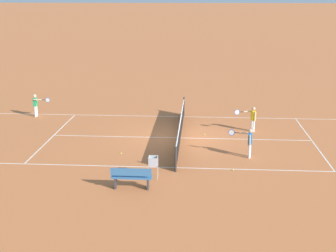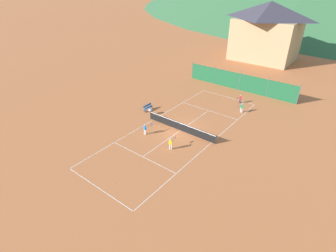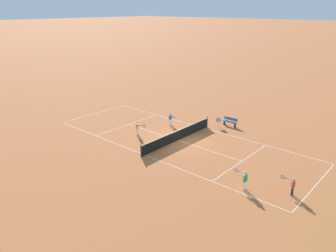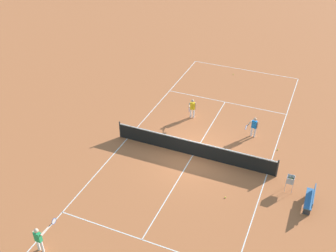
% 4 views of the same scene
% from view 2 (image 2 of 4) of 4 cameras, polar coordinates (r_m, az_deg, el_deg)
% --- Properties ---
extents(ground_plane, '(600.00, 600.00, 0.00)m').
position_cam_2_polar(ground_plane, '(30.19, 2.72, -0.94)').
color(ground_plane, '#BC6638').
extents(court_line_markings, '(8.25, 23.85, 0.01)m').
position_cam_2_polar(court_line_markings, '(30.19, 2.72, -0.94)').
color(court_line_markings, white).
rests_on(court_line_markings, ground).
extents(tennis_net, '(9.18, 0.08, 1.06)m').
position_cam_2_polar(tennis_net, '(29.94, 2.74, -0.12)').
color(tennis_net, '#2D2D2D').
rests_on(tennis_net, ground).
extents(windscreen_fence_far, '(17.28, 0.08, 2.90)m').
position_cam_2_polar(windscreen_fence_far, '(42.09, 15.29, 9.27)').
color(windscreen_fence_far, '#1E6038').
rests_on(windscreen_fence_far, ground).
extents(player_near_baseline, '(0.40, 0.99, 1.18)m').
position_cam_2_polar(player_near_baseline, '(37.74, 15.45, 5.80)').
color(player_near_baseline, '#23284C').
rests_on(player_near_baseline, ground).
extents(player_far_baseline, '(0.46, 1.06, 1.30)m').
position_cam_2_polar(player_far_baseline, '(35.07, 15.75, 3.96)').
color(player_far_baseline, white).
rests_on(player_far_baseline, ground).
extents(player_far_service, '(0.42, 1.11, 1.30)m').
position_cam_2_polar(player_far_service, '(26.61, 0.64, -3.71)').
color(player_far_service, white).
rests_on(player_far_service, ground).
extents(player_near_service, '(0.57, 1.03, 1.30)m').
position_cam_2_polar(player_near_service, '(29.17, -4.96, -0.51)').
color(player_near_service, white).
rests_on(player_near_service, ground).
extents(tennis_ball_near_corner, '(0.07, 0.07, 0.07)m').
position_cam_2_polar(tennis_ball_near_corner, '(33.28, 1.64, 2.30)').
color(tennis_ball_near_corner, '#CCE033').
rests_on(tennis_ball_near_corner, ground).
extents(tennis_ball_by_net_left, '(0.07, 0.07, 0.07)m').
position_cam_2_polar(tennis_ball_by_net_left, '(29.06, 2.23, -2.20)').
color(tennis_ball_by_net_left, '#CCE033').
rests_on(tennis_ball_by_net_left, ground).
extents(tennis_ball_mid_court, '(0.07, 0.07, 0.07)m').
position_cam_2_polar(tennis_ball_mid_court, '(31.00, -6.21, -0.14)').
color(tennis_ball_mid_court, '#CCE033').
rests_on(tennis_ball_mid_court, ground).
extents(tennis_ball_alley_left, '(0.07, 0.07, 0.07)m').
position_cam_2_polar(tennis_ball_alley_left, '(23.53, -11.76, -12.00)').
color(tennis_ball_alley_left, '#CCE033').
rests_on(tennis_ball_alley_left, ground).
extents(ball_hopper, '(0.36, 0.36, 0.89)m').
position_cam_2_polar(ball_hopper, '(33.33, -3.87, 3.50)').
color(ball_hopper, '#B7B7BC').
rests_on(ball_hopper, ground).
extents(courtside_bench, '(0.36, 1.50, 0.84)m').
position_cam_2_polar(courtside_bench, '(34.52, -4.40, 4.08)').
color(courtside_bench, '#336699').
rests_on(courtside_bench, ground).
extents(alpine_chalet, '(13.00, 10.00, 11.20)m').
position_cam_2_polar(alpine_chalet, '(59.05, 20.69, 18.87)').
color(alpine_chalet, tan).
rests_on(alpine_chalet, ground).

